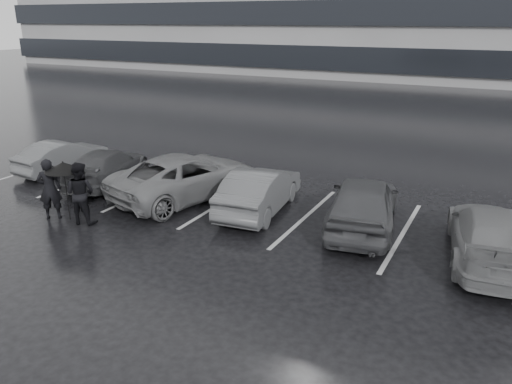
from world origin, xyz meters
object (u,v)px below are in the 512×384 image
Objects in this scene: car_main at (363,203)px; car_west_a at (260,190)px; car_west_d at (63,156)px; car_east at (492,235)px; pedestrian_right at (80,193)px; pedestrian_left at (50,189)px; car_west_b at (186,176)px; car_west_c at (107,167)px.

car_main is 3.12m from car_west_a.
car_east reaches higher than car_west_d.
car_main is 2.45× the size of pedestrian_right.
car_main reaches higher than car_west_d.
pedestrian_right is at bearing 13.95° from car_main.
pedestrian_right is at bearing 150.26° from pedestrian_left.
car_main is 5.79m from car_west_b.
car_west_c is (-5.99, -0.05, -0.06)m from car_west_a.
car_west_c is 3.37m from pedestrian_left.
car_west_b is at bearing -11.22° from car_east.
car_west_c reaches higher than car_west_d.
car_west_d is at bearing -11.11° from car_main.
pedestrian_left is (-11.50, -2.91, 0.23)m from car_east.
car_west_c is at bearing 177.35° from car_west_d.
car_west_d is 14.91m from car_east.
pedestrian_right is (-7.18, -3.27, 0.15)m from car_main.
car_east is at bearing 156.01° from pedestrian_left.
car_west_c is 3.65m from pedestrian_right.
car_main is at bearing 164.43° from pedestrian_left.
car_west_b is 2.89× the size of pedestrian_right.
pedestrian_left is at bearing -3.60° from pedestrian_right.
car_west_c is at bearing -69.97° from pedestrian_right.
car_west_b reaches higher than car_west_c.
car_west_b is at bearing -178.13° from car_west_d.
car_west_d is at bearing -84.36° from pedestrian_left.
car_west_d is at bearing 12.72° from car_west_b.
car_west_c is at bearing 16.16° from car_west_b.
car_west_a is 5.99m from car_west_c.
car_west_a is (-3.12, -0.14, -0.08)m from car_main.
car_west_a is at bearing -12.16° from car_east.
car_main reaches higher than car_west_a.
car_main is at bearing -17.66° from car_east.
car_west_b is 2.89× the size of pedestrian_left.
car_main is 7.89m from pedestrian_right.
car_west_d is (-2.51, 0.30, -0.01)m from car_west_c.
car_west_c is 0.91× the size of car_east.
pedestrian_left reaches higher than car_east.
car_west_d is 4.92m from pedestrian_left.
car_main is at bearing -176.32° from car_west_d.
car_west_b is at bearing -9.29° from car_main.
car_main is at bearing -163.64° from car_west_b.
car_west_b is 3.33m from car_west_c.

